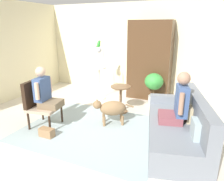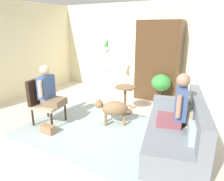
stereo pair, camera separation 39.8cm
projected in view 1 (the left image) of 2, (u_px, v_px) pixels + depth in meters
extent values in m
plane|color=beige|center=(101.00, 127.00, 4.44)|extent=(7.53, 7.53, 0.00)
cube|color=beige|center=(141.00, 49.00, 6.41)|extent=(6.87, 0.12, 2.72)
cube|color=#9EB2B7|center=(94.00, 129.00, 4.34)|extent=(2.81, 2.28, 0.01)
cube|color=slate|center=(174.00, 132.00, 3.81)|extent=(1.38, 2.25, 0.42)
cube|color=slate|center=(198.00, 111.00, 3.62)|extent=(0.69, 2.07, 0.46)
cube|color=slate|center=(171.00, 99.00, 4.62)|extent=(0.91, 0.39, 0.17)
cube|color=#9EB2B7|center=(196.00, 129.00, 3.18)|extent=(0.18, 0.33, 0.28)
cube|color=#C6B284|center=(189.00, 114.00, 3.72)|extent=(0.16, 0.28, 0.28)
cube|color=gray|center=(184.00, 103.00, 4.26)|extent=(0.17, 0.32, 0.28)
cylinder|color=black|center=(62.00, 114.00, 4.62)|extent=(0.04, 0.04, 0.38)
cylinder|color=black|center=(50.00, 124.00, 4.16)|extent=(0.04, 0.04, 0.38)
cylinder|color=black|center=(42.00, 112.00, 4.74)|extent=(0.04, 0.04, 0.38)
cylinder|color=black|center=(29.00, 121.00, 4.29)|extent=(0.04, 0.04, 0.38)
cube|color=tan|center=(45.00, 108.00, 4.39)|extent=(0.67, 0.68, 0.06)
cube|color=black|center=(33.00, 93.00, 4.36)|extent=(0.17, 0.60, 0.54)
cube|color=brown|center=(170.00, 117.00, 3.74)|extent=(0.49, 0.50, 0.14)
cube|color=#3F598C|center=(182.00, 100.00, 3.62)|extent=(0.28, 0.45, 0.52)
sphere|color=#A57A60|center=(184.00, 78.00, 3.50)|extent=(0.22, 0.22, 0.22)
cylinder|color=#A57A60|center=(181.00, 104.00, 3.38)|extent=(0.08, 0.08, 0.37)
cylinder|color=#A57A60|center=(178.00, 94.00, 3.85)|extent=(0.08, 0.08, 0.37)
cube|color=brown|center=(51.00, 104.00, 4.32)|extent=(0.47, 0.44, 0.14)
cube|color=#3F598C|center=(42.00, 89.00, 4.27)|extent=(0.24, 0.40, 0.47)
sphere|color=#DDB293|center=(40.00, 72.00, 4.17)|extent=(0.20, 0.20, 0.20)
cylinder|color=#DDB293|center=(50.00, 85.00, 4.47)|extent=(0.08, 0.08, 0.33)
cylinder|color=#DDB293|center=(37.00, 91.00, 4.04)|extent=(0.08, 0.08, 0.33)
cylinder|color=brown|center=(121.00, 87.00, 5.04)|extent=(0.49, 0.49, 0.02)
cylinder|color=brown|center=(121.00, 100.00, 5.14)|extent=(0.06, 0.06, 0.64)
cylinder|color=brown|center=(120.00, 111.00, 5.23)|extent=(0.35, 0.35, 0.03)
ellipsoid|color=olive|center=(113.00, 108.00, 4.49)|extent=(0.64, 0.55, 0.31)
sphere|color=olive|center=(97.00, 105.00, 4.43)|extent=(0.18, 0.18, 0.18)
cone|color=olive|center=(97.00, 101.00, 4.36)|extent=(0.06, 0.06, 0.06)
cone|color=olive|center=(97.00, 100.00, 4.44)|extent=(0.06, 0.06, 0.06)
cylinder|color=olive|center=(130.00, 106.00, 4.52)|extent=(0.17, 0.12, 0.10)
cylinder|color=olive|center=(104.00, 122.00, 4.46)|extent=(0.06, 0.06, 0.21)
cylinder|color=olive|center=(104.00, 118.00, 4.64)|extent=(0.06, 0.06, 0.21)
cylinder|color=olive|center=(123.00, 121.00, 4.50)|extent=(0.06, 0.06, 0.21)
cylinder|color=olive|center=(121.00, 117.00, 4.68)|extent=(0.06, 0.06, 0.21)
cylinder|color=silver|center=(100.00, 98.00, 6.19)|extent=(0.36, 0.36, 0.03)
cylinder|color=silver|center=(99.00, 84.00, 6.06)|extent=(0.04, 0.04, 0.90)
cylinder|color=silver|center=(99.00, 68.00, 5.93)|extent=(0.38, 0.38, 0.02)
cylinder|color=silver|center=(105.00, 59.00, 5.78)|extent=(0.01, 0.01, 0.49)
cylinder|color=silver|center=(105.00, 59.00, 5.89)|extent=(0.01, 0.01, 0.49)
cylinder|color=silver|center=(103.00, 58.00, 5.98)|extent=(0.01, 0.01, 0.49)
cylinder|color=silver|center=(100.00, 58.00, 6.03)|extent=(0.01, 0.01, 0.49)
cylinder|color=silver|center=(96.00, 58.00, 6.00)|extent=(0.01, 0.01, 0.49)
cylinder|color=silver|center=(93.00, 58.00, 5.92)|extent=(0.01, 0.01, 0.49)
cylinder|color=silver|center=(92.00, 59.00, 5.82)|extent=(0.01, 0.01, 0.49)
cylinder|color=silver|center=(94.00, 60.00, 5.72)|extent=(0.01, 0.01, 0.49)
cylinder|color=silver|center=(98.00, 60.00, 5.68)|extent=(0.01, 0.01, 0.49)
cylinder|color=silver|center=(102.00, 60.00, 5.70)|extent=(0.01, 0.01, 0.49)
sphere|color=silver|center=(99.00, 50.00, 5.78)|extent=(0.15, 0.15, 0.15)
ellipsoid|color=green|center=(99.00, 44.00, 5.73)|extent=(0.09, 0.10, 0.15)
sphere|color=green|center=(99.00, 42.00, 5.70)|extent=(0.07, 0.07, 0.07)
cone|color=#D8BF4C|center=(101.00, 42.00, 5.69)|extent=(0.03, 0.02, 0.02)
ellipsoid|color=green|center=(97.00, 46.00, 5.77)|extent=(0.12, 0.03, 0.04)
cylinder|color=beige|center=(153.00, 100.00, 5.70)|extent=(0.25, 0.25, 0.25)
cylinder|color=brown|center=(153.00, 92.00, 5.63)|extent=(0.03, 0.03, 0.20)
ellipsoid|color=green|center=(154.00, 81.00, 5.55)|extent=(0.49, 0.49, 0.44)
cube|color=#4C331E|center=(150.00, 61.00, 5.98)|extent=(1.19, 0.56, 2.20)
cube|color=#99724C|center=(47.00, 133.00, 4.04)|extent=(0.29, 0.15, 0.17)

